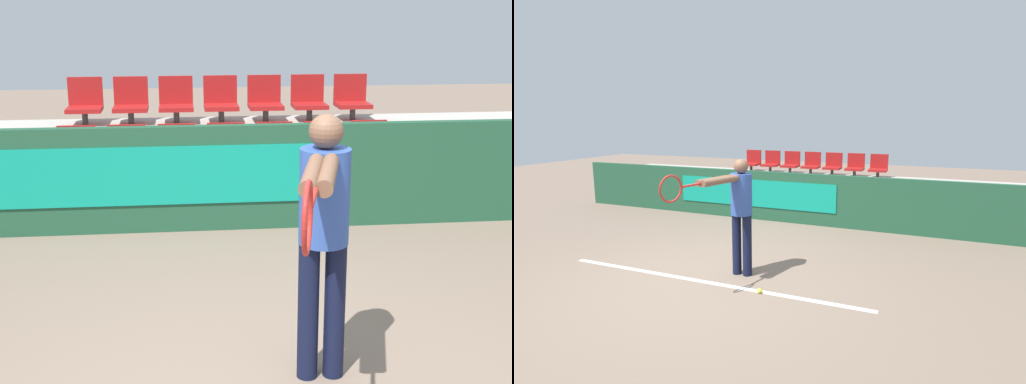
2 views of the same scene
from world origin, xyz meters
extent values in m
plane|color=#7A6656|center=(0.00, 0.00, 0.00)|extent=(30.00, 30.00, 0.00)
cube|color=white|center=(0.00, -0.10, 0.00)|extent=(4.59, 0.08, 0.01)
cube|color=#1E4C33|center=(0.00, 3.35, 0.54)|extent=(10.81, 0.12, 1.07)
cube|color=#0F937A|center=(-0.80, 3.28, 0.59)|extent=(3.66, 0.02, 0.59)
cube|color=#ADA89E|center=(0.00, 3.91, 0.21)|extent=(10.41, 0.96, 0.42)
cube|color=#ADA89E|center=(0.00, 4.87, 0.42)|extent=(10.41, 0.96, 0.83)
cylinder|color=#333333|center=(-1.62, 3.96, 0.50)|extent=(0.07, 0.07, 0.16)
cube|color=#A31919|center=(-1.62, 3.96, 0.60)|extent=(0.41, 0.40, 0.05)
cube|color=#A31919|center=(-1.62, 4.13, 0.79)|extent=(0.41, 0.04, 0.34)
cylinder|color=#333333|center=(-1.08, 3.96, 0.50)|extent=(0.07, 0.07, 0.16)
cube|color=#A31919|center=(-1.08, 3.96, 0.60)|extent=(0.41, 0.40, 0.05)
cube|color=#A31919|center=(-1.08, 4.13, 0.79)|extent=(0.41, 0.04, 0.34)
cylinder|color=#333333|center=(-0.54, 3.96, 0.50)|extent=(0.07, 0.07, 0.16)
cube|color=#A31919|center=(-0.54, 3.96, 0.60)|extent=(0.41, 0.40, 0.05)
cube|color=#A31919|center=(-0.54, 4.13, 0.79)|extent=(0.41, 0.04, 0.34)
cylinder|color=#333333|center=(0.00, 3.96, 0.50)|extent=(0.07, 0.07, 0.16)
cube|color=#A31919|center=(0.00, 3.96, 0.60)|extent=(0.41, 0.40, 0.05)
cube|color=#A31919|center=(0.00, 4.13, 0.79)|extent=(0.41, 0.04, 0.34)
cylinder|color=#333333|center=(0.54, 3.96, 0.50)|extent=(0.07, 0.07, 0.16)
cube|color=#A31919|center=(0.54, 3.96, 0.60)|extent=(0.41, 0.40, 0.05)
cube|color=#A31919|center=(0.54, 4.13, 0.79)|extent=(0.41, 0.04, 0.34)
cylinder|color=#333333|center=(1.08, 3.96, 0.50)|extent=(0.07, 0.07, 0.16)
cube|color=#A31919|center=(1.08, 3.96, 0.60)|extent=(0.41, 0.40, 0.05)
cube|color=#A31919|center=(1.08, 4.13, 0.79)|extent=(0.41, 0.04, 0.34)
cylinder|color=#333333|center=(1.62, 3.96, 0.50)|extent=(0.07, 0.07, 0.16)
cube|color=#A31919|center=(1.62, 3.96, 0.60)|extent=(0.41, 0.40, 0.05)
cube|color=#A31919|center=(1.62, 4.13, 0.79)|extent=(0.41, 0.04, 0.34)
cylinder|color=#333333|center=(-1.62, 4.91, 0.91)|extent=(0.07, 0.07, 0.16)
cube|color=#A31919|center=(-1.62, 4.91, 1.02)|extent=(0.41, 0.40, 0.05)
cube|color=#A31919|center=(-1.62, 5.09, 1.21)|extent=(0.41, 0.04, 0.34)
cylinder|color=#333333|center=(-1.08, 4.91, 0.91)|extent=(0.07, 0.07, 0.16)
cube|color=#A31919|center=(-1.08, 4.91, 1.02)|extent=(0.41, 0.40, 0.05)
cube|color=#A31919|center=(-1.08, 5.09, 1.21)|extent=(0.41, 0.04, 0.34)
cylinder|color=#333333|center=(-0.54, 4.91, 0.91)|extent=(0.07, 0.07, 0.16)
cube|color=#A31919|center=(-0.54, 4.91, 1.02)|extent=(0.41, 0.40, 0.05)
cube|color=#A31919|center=(-0.54, 5.09, 1.21)|extent=(0.41, 0.04, 0.34)
cylinder|color=#333333|center=(0.00, 4.91, 0.91)|extent=(0.07, 0.07, 0.16)
cube|color=#A31919|center=(0.00, 4.91, 1.02)|extent=(0.41, 0.40, 0.05)
cube|color=#A31919|center=(0.00, 5.09, 1.21)|extent=(0.41, 0.04, 0.34)
cylinder|color=#333333|center=(0.54, 4.91, 0.91)|extent=(0.07, 0.07, 0.16)
cube|color=#A31919|center=(0.54, 4.91, 1.02)|extent=(0.41, 0.40, 0.05)
cube|color=#A31919|center=(0.54, 5.09, 1.21)|extent=(0.41, 0.04, 0.34)
cylinder|color=#333333|center=(1.08, 4.91, 0.91)|extent=(0.07, 0.07, 0.16)
cube|color=#A31919|center=(1.08, 4.91, 1.02)|extent=(0.41, 0.40, 0.05)
cube|color=#A31919|center=(1.08, 5.09, 1.21)|extent=(0.41, 0.04, 0.34)
cylinder|color=#333333|center=(1.62, 4.91, 0.91)|extent=(0.07, 0.07, 0.16)
cube|color=#A31919|center=(1.62, 4.91, 1.02)|extent=(0.41, 0.40, 0.05)
cube|color=#A31919|center=(1.62, 5.09, 1.21)|extent=(0.41, 0.04, 0.34)
cylinder|color=black|center=(0.25, 0.35, 0.44)|extent=(0.13, 0.13, 0.88)
cylinder|color=black|center=(0.42, 0.35, 0.44)|extent=(0.13, 0.13, 0.88)
cylinder|color=#2D4C99|center=(0.34, 0.35, 1.17)|extent=(0.30, 0.30, 0.58)
sphere|color=brown|center=(0.34, 0.35, 1.56)|extent=(0.20, 0.20, 0.20)
cylinder|color=brown|center=(0.18, -0.09, 1.42)|extent=(0.25, 0.61, 0.09)
cylinder|color=brown|center=(0.26, -0.09, 1.42)|extent=(0.25, 0.61, 0.09)
cylinder|color=#AD231E|center=(0.10, -0.53, 1.42)|extent=(0.10, 0.30, 0.03)
torus|color=#AD231E|center=(0.02, -0.82, 1.42)|extent=(0.11, 0.32, 0.32)
sphere|color=#CCDB33|center=(0.82, -0.14, 0.03)|extent=(0.07, 0.07, 0.07)
camera|label=1|loc=(-0.49, -3.61, 2.31)|focal=50.00mm
camera|label=2|loc=(2.74, -4.53, 2.22)|focal=28.00mm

